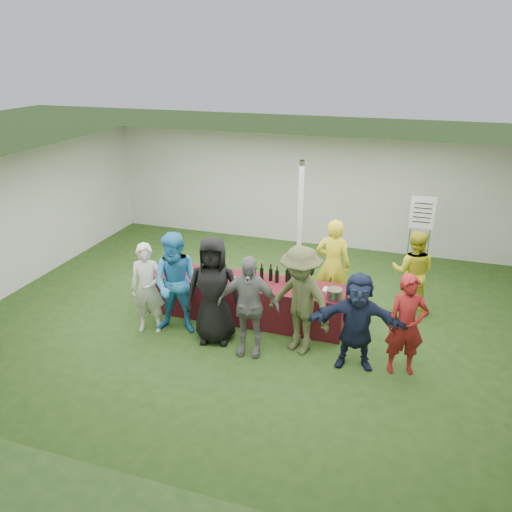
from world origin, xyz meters
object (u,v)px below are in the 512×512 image
(staff_back, at_px, (413,272))
(customer_2, at_px, (214,290))
(customer_6, at_px, (406,325))
(customer_0, at_px, (148,288))
(customer_3, at_px, (248,306))
(dump_bucket, at_px, (334,294))
(customer_5, at_px, (357,321))
(customer_4, at_px, (300,301))
(serving_table, at_px, (246,299))
(wine_list_sign, at_px, (422,219))
(customer_1, at_px, (178,284))
(staff_pourer, at_px, (333,265))

(staff_back, height_order, customer_2, customer_2)
(customer_6, bearing_deg, customer_0, 165.83)
(customer_2, xyz_separation_m, customer_3, (0.66, -0.19, -0.08))
(dump_bucket, bearing_deg, customer_2, -161.03)
(customer_3, bearing_deg, customer_5, -1.35)
(customer_4, distance_m, customer_6, 1.64)
(dump_bucket, height_order, customer_3, customer_3)
(serving_table, relative_size, customer_2, 1.95)
(customer_2, bearing_deg, staff_back, 21.35)
(customer_2, bearing_deg, dump_bucket, 6.62)
(customer_2, height_order, customer_3, customer_2)
(wine_list_sign, bearing_deg, customer_3, -122.69)
(customer_0, distance_m, customer_2, 1.21)
(wine_list_sign, height_order, customer_4, customer_4)
(dump_bucket, bearing_deg, customer_3, -145.54)
(customer_5, bearing_deg, customer_2, 170.95)
(customer_4, xyz_separation_m, customer_5, (0.92, -0.15, -0.13))
(customer_5, relative_size, customer_6, 0.97)
(customer_1, bearing_deg, customer_6, -9.55)
(customer_1, relative_size, customer_4, 1.00)
(staff_pourer, distance_m, customer_4, 1.63)
(staff_back, distance_m, customer_6, 2.03)
(customer_4, bearing_deg, staff_back, 74.54)
(wine_list_sign, xyz_separation_m, customer_4, (-1.74, -3.58, -0.41))
(staff_back, xyz_separation_m, customer_5, (-0.75, -2.09, -0.02))
(customer_1, bearing_deg, customer_4, -7.69)
(customer_6, bearing_deg, staff_back, 73.77)
(customer_3, height_order, customer_6, customer_3)
(staff_back, bearing_deg, customer_2, 38.13)
(customer_0, bearing_deg, customer_1, -2.84)
(customer_3, bearing_deg, serving_table, 104.79)
(wine_list_sign, bearing_deg, customer_4, -115.85)
(customer_1, distance_m, customer_5, 3.03)
(dump_bucket, height_order, customer_2, customer_2)
(dump_bucket, height_order, customer_5, customer_5)
(customer_0, xyz_separation_m, customer_1, (0.51, 0.12, 0.10))
(customer_1, distance_m, customer_2, 0.69)
(customer_2, bearing_deg, customer_5, -13.15)
(staff_pourer, relative_size, customer_2, 0.96)
(wine_list_sign, relative_size, staff_back, 1.13)
(wine_list_sign, relative_size, customer_5, 1.15)
(customer_1, height_order, customer_4, customer_4)
(dump_bucket, height_order, wine_list_sign, wine_list_sign)
(dump_bucket, xyz_separation_m, wine_list_sign, (1.27, 3.05, 0.48))
(serving_table, relative_size, customer_1, 1.98)
(staff_back, xyz_separation_m, customer_3, (-2.42, -2.25, 0.05))
(staff_back, bearing_deg, serving_table, 27.20)
(customer_1, distance_m, customer_6, 3.75)
(serving_table, xyz_separation_m, staff_back, (2.84, 1.19, 0.42))
(customer_1, height_order, customer_5, customer_1)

